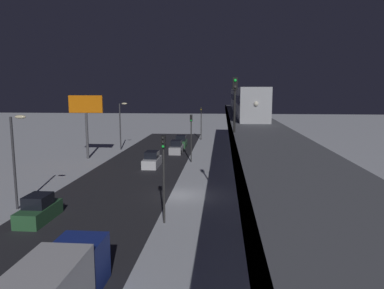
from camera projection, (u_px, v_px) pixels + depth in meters
name	position (u px, v px, depth m)	size (l,w,h in m)	color
ground_plane	(178.00, 195.00, 32.95)	(240.00, 240.00, 0.00)	silver
avenue_asphalt	(112.00, 193.00, 33.47)	(11.00, 94.72, 0.01)	#28282D
elevated_railway	(256.00, 136.00, 31.55)	(5.00, 94.72, 6.47)	slate
subway_train	(244.00, 100.00, 50.93)	(2.94, 36.87, 3.40)	#B7BABF
rail_signal	(235.00, 95.00, 25.99)	(0.36, 0.41, 4.00)	black
sedan_silver	(176.00, 148.00, 55.31)	(1.91, 4.36, 1.97)	#B2B2B7
sedan_green	(39.00, 210.00, 26.36)	(1.80, 4.17, 1.97)	#2D6038
sedan_green_2	(181.00, 142.00, 61.47)	(1.80, 4.07, 1.97)	#2D6038
sedan_white	(152.00, 160.00, 45.34)	(1.80, 4.45, 1.97)	silver
traffic_light_near	(164.00, 166.00, 25.39)	(0.32, 0.44, 6.40)	#2D2D2D
traffic_light_mid	(191.00, 131.00, 47.68)	(0.32, 0.44, 6.40)	#2D2D2D
traffic_light_far	(201.00, 118.00, 69.96)	(0.32, 0.44, 6.40)	#2D2D2D
commercial_billboard	(86.00, 110.00, 49.86)	(4.80, 0.36, 8.90)	#4C4C51
street_lamp_near	(16.00, 151.00, 28.34)	(1.35, 0.44, 7.65)	#38383D
street_lamp_far	(121.00, 120.00, 57.91)	(1.35, 0.44, 7.65)	#38383D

